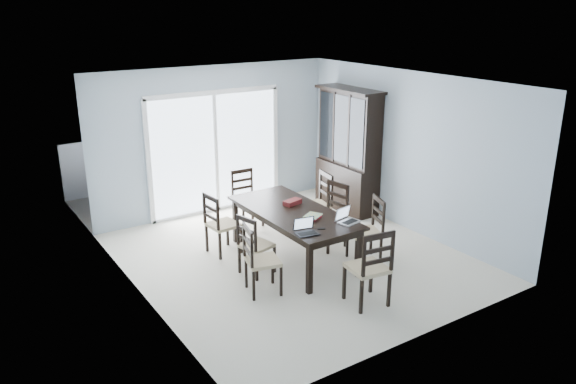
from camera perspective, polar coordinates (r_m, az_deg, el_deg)
name	(u,v)px	position (r m, az deg, el deg)	size (l,w,h in m)	color
floor	(293,258)	(8.39, 0.53, -6.71)	(5.00, 5.00, 0.00)	beige
ceiling	(294,81)	(7.64, 0.59, 11.19)	(5.00, 5.00, 0.00)	white
back_wall	(215,140)	(10.02, -7.47, 5.26)	(4.50, 0.02, 2.60)	#9CADBA
wall_left	(138,204)	(6.98, -14.97, -1.18)	(0.02, 5.00, 2.60)	#9CADBA
wall_right	(409,152)	(9.32, 12.15, 3.98)	(0.02, 5.00, 2.60)	#9CADBA
balcony	(195,197)	(11.27, -9.44, -0.47)	(4.50, 2.00, 0.10)	gray
railing	(173,157)	(11.98, -11.56, 3.55)	(4.50, 0.06, 1.10)	#99999E
dining_table	(293,216)	(8.12, 0.54, -2.42)	(1.00, 2.20, 0.75)	black
china_hutch	(348,152)	(10.11, 6.15, 4.11)	(0.50, 1.38, 2.20)	black
sliding_door	(216,152)	(10.05, -7.36, 4.06)	(2.52, 0.05, 2.18)	silver
chair_left_near	(256,253)	(7.20, -3.27, -6.19)	(0.50, 0.49, 1.08)	black
chair_left_mid	(252,239)	(7.69, -3.69, -4.79)	(0.47, 0.46, 1.02)	black
chair_left_far	(218,218)	(8.36, -7.17, -2.62)	(0.46, 0.45, 1.10)	black
chair_right_near	(371,223)	(8.18, 8.43, -3.12)	(0.54, 0.54, 1.11)	black
chair_right_mid	(333,208)	(8.63, 4.55, -1.64)	(0.51, 0.50, 1.15)	black
chair_right_far	(319,197)	(9.09, 3.22, -0.47)	(0.52, 0.51, 1.17)	black
chair_end_near	(372,260)	(6.93, 8.57, -6.89)	(0.51, 0.52, 1.19)	black
chair_end_far	(245,191)	(9.51, -4.39, 0.07)	(0.42, 0.43, 1.08)	black
laptop_dark	(307,231)	(7.27, 1.96, -3.95)	(0.32, 0.25, 0.20)	black
laptop_silver	(349,219)	(7.69, 6.25, -2.76)	(0.33, 0.26, 0.20)	silver
book_stack	(312,217)	(7.81, 2.48, -2.53)	(0.32, 0.29, 0.04)	maroon
cell_phone	(321,229)	(7.46, 3.41, -3.73)	(0.10, 0.05, 0.01)	black
game_box	(292,202)	(8.33, 0.46, -1.04)	(0.28, 0.14, 0.07)	#490E15
hot_tub	(176,174)	(11.01, -11.30, 1.84)	(2.05, 1.88, 0.95)	brown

